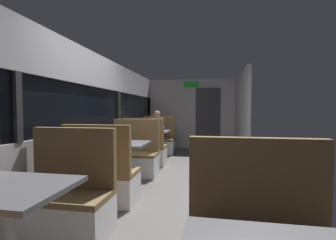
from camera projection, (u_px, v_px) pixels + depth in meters
ground_plane at (172, 193)px, 3.62m from camera, size 3.30×9.20×0.02m
carriage_window_panel_left at (85, 121)px, 3.82m from camera, size 0.09×8.48×2.30m
carriage_end_bulkhead at (193, 114)px, 7.69m from camera, size 2.90×0.11×2.30m
carriage_aisle_panel_right at (241, 115)px, 6.27m from camera, size 0.08×2.40×2.30m
dining_table_near_window at (7, 199)px, 1.69m from camera, size 0.90×0.70×0.74m
bench_near_window_facing_entry at (66, 203)px, 2.39m from camera, size 0.95×0.50×1.10m
dining_table_mid_window at (121, 149)px, 3.88m from camera, size 0.90×0.70×0.74m
bench_mid_window_facing_end at (102, 179)px, 3.21m from camera, size 0.95×0.50×1.10m
bench_mid_window_facing_entry at (134, 158)px, 4.58m from camera, size 0.95×0.50×1.10m
dining_table_far_window at (152, 134)px, 6.08m from camera, size 0.90×0.70×0.74m
bench_far_window_facing_end at (145, 151)px, 5.40m from camera, size 0.95×0.50×1.10m
bench_far_window_facing_entry at (158, 142)px, 6.78m from camera, size 0.95×0.50×1.10m
seated_passenger at (157, 136)px, 6.70m from camera, size 0.47×0.55×1.26m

